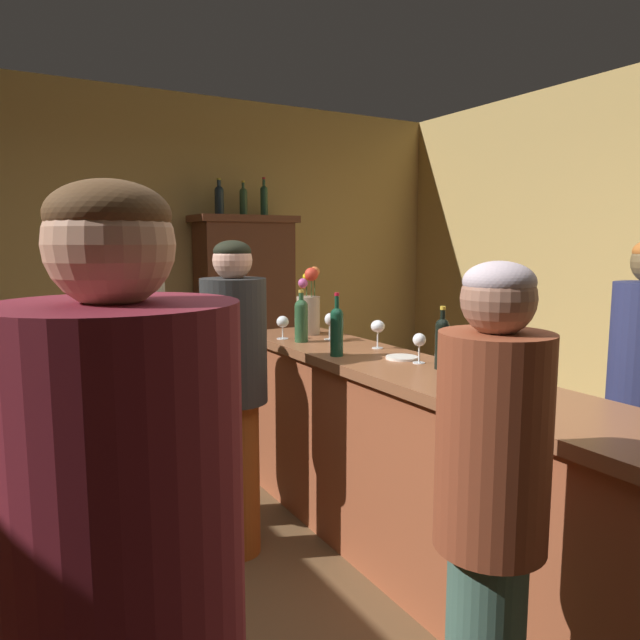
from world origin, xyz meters
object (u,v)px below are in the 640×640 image
Objects in this scene: patron_near_entrance at (131,367)px; bar_counter at (412,468)px; patron_tall at (235,384)px; wine_glass_front at (378,327)px; wine_glass_mid at (330,321)px; wine_bottle_merlot at (442,341)px; display_bottle_midleft at (243,200)px; wine_bottle_rose at (337,329)px; flower_arrangement at (309,307)px; display_bottle_center at (264,199)px; display_cabinet at (245,314)px; display_bottle_left at (219,199)px; patron_in_navy at (128,634)px; wine_glass_rear at (283,323)px; wine_bottle_chardonnay at (301,318)px; wine_glass_spare at (419,341)px; patron_by_cabinet at (490,512)px; cheese_plate at (402,358)px.

bar_counter is at bearing -20.05° from patron_near_entrance.
wine_glass_front is at bearing 42.69° from patron_tall.
wine_bottle_merlot is at bearing -88.44° from wine_glass_mid.
display_bottle_midleft is 2.36m from patron_near_entrance.
wine_bottle_rose is at bearing -11.46° from patron_near_entrance.
display_bottle_center is (0.44, 1.62, 0.79)m from flower_arrangement.
display_bottle_left is (-0.22, 0.00, 1.00)m from display_cabinet.
display_bottle_center is at bearing 76.86° from wine_glass_mid.
wine_bottle_rose is 0.20× the size of patron_in_navy.
wine_bottle_rose reaches higher than wine_glass_rear.
display_cabinet is 1.92m from wine_bottle_chardonnay.
flower_arrangement is at bearing 91.34° from wine_glass_spare.
bar_counter is at bearing -100.39° from display_bottle_center.
bar_counter is 0.78m from wine_bottle_rose.
display_bottle_midleft is at bearing 82.70° from wine_glass_mid.
wine_bottle_chardonnay is (-0.42, -1.86, 0.19)m from display_cabinet.
display_cabinet is 1.18× the size of patron_by_cabinet.
display_cabinet is 5.82× the size of display_bottle_left.
wine_bottle_merlot is 1.98× the size of wine_glass_spare.
patron_tall is at bearing -118.15° from display_bottle_center.
wine_glass_front is 0.10× the size of patron_tall.
wine_glass_rear is at bearing 102.90° from wine_bottle_merlot.
wine_bottle_chardonnay is at bearing -96.21° from display_bottle_left.
display_bottle_left is 0.20× the size of patron_tall.
display_cabinet is 1.00m from display_bottle_midleft.
patron_near_entrance is (-1.19, 0.62, -0.21)m from wine_glass_front.
bar_counter is at bearing 22.31° from patron_by_cabinet.
display_bottle_center is (0.42, 2.68, 0.85)m from wine_glass_spare.
display_bottle_center is (0.67, 2.33, 0.82)m from wine_bottle_rose.
display_cabinet is 1.09× the size of patron_near_entrance.
display_bottle_center reaches higher than display_bottle_left.
wine_glass_front is (0.31, 0.07, -0.02)m from wine_bottle_rose.
wine_glass_rear is 0.25m from flower_arrangement.
patron_tall is (-0.51, 0.13, -0.25)m from wine_bottle_rose.
wine_glass_front is 1.72m from patron_by_cabinet.
wine_glass_mid reaches higher than cheese_plate.
wine_bottle_chardonnay reaches higher than wine_glass_rear.
patron_in_navy is (-1.85, -3.89, -1.03)m from display_bottle_midleft.
cheese_plate is at bearing -90.08° from display_bottle_left.
display_bottle_center is (0.20, 0.00, 1.02)m from display_cabinet.
flower_arrangement is 1.14m from patron_near_entrance.
wine_bottle_merlot is at bearing 16.28° from patron_by_cabinet.
patron_tall reaches higher than wine_glass_front.
wine_bottle_merlot is 1.96m from patron_in_navy.
display_bottle_center reaches higher than display_cabinet.
patron_by_cabinet is (-0.64, -2.17, -0.31)m from flower_arrangement.
display_bottle_midleft is (0.00, 0.00, 1.00)m from display_cabinet.
wine_glass_mid is 0.10× the size of patron_in_navy.
bar_counter is 9.93× the size of wine_bottle_merlot.
patron_in_navy is (-1.69, -1.64, -0.20)m from wine_glass_front.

